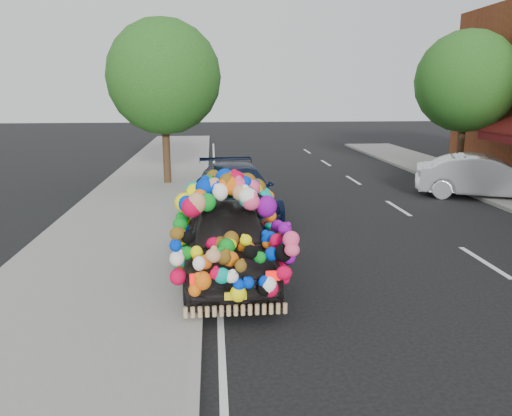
{
  "coord_description": "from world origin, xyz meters",
  "views": [
    {
      "loc": [
        -2.07,
        -9.52,
        3.51
      ],
      "look_at": [
        -1.24,
        0.01,
        1.27
      ],
      "focal_mm": 35.0,
      "sensor_mm": 36.0,
      "label": 1
    }
  ],
  "objects": [
    {
      "name": "kerb",
      "position": [
        -2.35,
        0.0,
        0.07
      ],
      "size": [
        0.15,
        60.0,
        0.13
      ],
      "primitive_type": "cube",
      "color": "gray",
      "rests_on": "ground"
    },
    {
      "name": "plush_art_car",
      "position": [
        -1.8,
        -0.32,
        1.06
      ],
      "size": [
        2.12,
        4.43,
        2.08
      ],
      "rotation": [
        0.0,
        0.0,
        0.02
      ],
      "color": "black",
      "rests_on": "ground"
    },
    {
      "name": "lane_markings",
      "position": [
        3.6,
        0.0,
        0.01
      ],
      "size": [
        6.0,
        50.0,
        0.01
      ],
      "primitive_type": null,
      "color": "silver",
      "rests_on": "ground"
    },
    {
      "name": "tree_near_sidewalk",
      "position": [
        -3.8,
        9.5,
        4.02
      ],
      "size": [
        4.2,
        4.2,
        6.13
      ],
      "color": "#332114",
      "rests_on": "ground"
    },
    {
      "name": "ground",
      "position": [
        0.0,
        0.0,
        0.0
      ],
      "size": [
        100.0,
        100.0,
        0.0
      ],
      "primitive_type": "plane",
      "color": "black",
      "rests_on": "ground"
    },
    {
      "name": "navy_sedan",
      "position": [
        -1.43,
        4.5,
        0.72
      ],
      "size": [
        2.48,
        5.15,
        1.45
      ],
      "primitive_type": "imported",
      "rotation": [
        0.0,
        0.0,
        0.09
      ],
      "color": "black",
      "rests_on": "ground"
    },
    {
      "name": "tree_far_b",
      "position": [
        8.0,
        10.0,
        3.89
      ],
      "size": [
        4.0,
        4.0,
        5.9
      ],
      "color": "#332114",
      "rests_on": "ground"
    },
    {
      "name": "silver_hatchback",
      "position": [
        7.0,
        6.28,
        0.72
      ],
      "size": [
        4.63,
        3.06,
        1.44
      ],
      "primitive_type": "imported",
      "rotation": [
        0.0,
        0.0,
        1.19
      ],
      "color": "silver",
      "rests_on": "ground"
    },
    {
      "name": "sidewalk",
      "position": [
        -4.3,
        0.0,
        0.06
      ],
      "size": [
        4.0,
        60.0,
        0.12
      ],
      "primitive_type": "cube",
      "color": "gray",
      "rests_on": "ground"
    }
  ]
}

